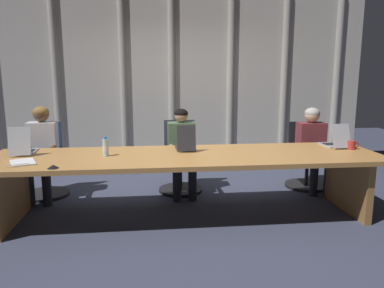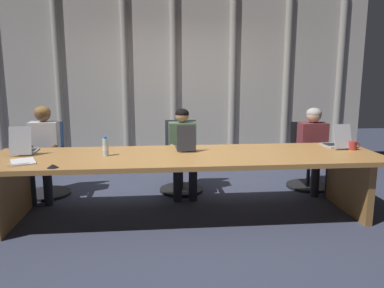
# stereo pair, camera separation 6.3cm
# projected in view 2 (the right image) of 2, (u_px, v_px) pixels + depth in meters

# --- Properties ---
(ground_plane) EXTENTS (12.80, 12.80, 0.00)m
(ground_plane) POSITION_uv_depth(u_px,v_px,m) (188.00, 216.00, 4.27)
(ground_plane) COLOR #383D51
(conference_table) EXTENTS (4.31, 1.12, 0.73)m
(conference_table) POSITION_uv_depth(u_px,v_px,m) (187.00, 166.00, 4.16)
(conference_table) COLOR #B77F42
(conference_table) RESTS_ON ground_plane
(curtain_backdrop) EXTENTS (6.40, 0.17, 2.93)m
(curtain_backdrop) POSITION_uv_depth(u_px,v_px,m) (176.00, 82.00, 6.16)
(curtain_backdrop) COLOR beige
(curtain_backdrop) RESTS_ON ground_plane
(laptop_left_end) EXTENTS (0.26, 0.43, 0.32)m
(laptop_left_end) POSITION_uv_depth(u_px,v_px,m) (24.00, 148.00, 4.19)
(laptop_left_end) COLOR #A8ADB7
(laptop_left_end) RESTS_ON conference_table
(laptop_left_mid) EXTENTS (0.23, 0.38, 0.31)m
(laptop_left_mid) POSITION_uv_depth(u_px,v_px,m) (186.00, 145.00, 4.37)
(laptop_left_mid) COLOR #2D2D33
(laptop_left_mid) RESTS_ON conference_table
(laptop_center) EXTENTS (0.24, 0.41, 0.30)m
(laptop_center) POSITION_uv_depth(u_px,v_px,m) (336.00, 143.00, 4.54)
(laptop_center) COLOR #A8ADB7
(laptop_center) RESTS_ON conference_table
(office_chair_left_end) EXTENTS (0.60, 0.60, 0.96)m
(office_chair_left_end) POSITION_uv_depth(u_px,v_px,m) (47.00, 168.00, 5.01)
(office_chair_left_end) COLOR navy
(office_chair_left_end) RESTS_ON ground_plane
(office_chair_left_mid) EXTENTS (0.60, 0.60, 0.97)m
(office_chair_left_mid) POSITION_uv_depth(u_px,v_px,m) (181.00, 165.00, 5.18)
(office_chair_left_mid) COLOR #2D2D38
(office_chair_left_mid) RESTS_ON ground_plane
(office_chair_center) EXTENTS (0.60, 0.60, 0.92)m
(office_chair_center) POSITION_uv_depth(u_px,v_px,m) (308.00, 163.00, 5.35)
(office_chair_center) COLOR black
(office_chair_center) RESTS_ON ground_plane
(person_left_end) EXTENTS (0.38, 0.55, 1.20)m
(person_left_end) POSITION_uv_depth(u_px,v_px,m) (43.00, 147.00, 4.80)
(person_left_end) COLOR silver
(person_left_end) RESTS_ON ground_plane
(person_left_mid) EXTENTS (0.38, 0.55, 1.15)m
(person_left_mid) POSITION_uv_depth(u_px,v_px,m) (183.00, 147.00, 4.97)
(person_left_mid) COLOR #4C6B4C
(person_left_mid) RESTS_ON ground_plane
(person_center) EXTENTS (0.39, 0.55, 1.15)m
(person_center) POSITION_uv_depth(u_px,v_px,m) (315.00, 144.00, 5.14)
(person_center) COLOR brown
(person_center) RESTS_ON ground_plane
(water_bottle_primary) EXTENTS (0.07, 0.07, 0.21)m
(water_bottle_primary) POSITION_uv_depth(u_px,v_px,m) (106.00, 147.00, 4.05)
(water_bottle_primary) COLOR silver
(water_bottle_primary) RESTS_ON conference_table
(coffee_mug_near) EXTENTS (0.14, 0.10, 0.10)m
(coffee_mug_near) POSITION_uv_depth(u_px,v_px,m) (353.00, 145.00, 4.39)
(coffee_mug_near) COLOR #B2332D
(coffee_mug_near) RESTS_ON conference_table
(conference_mic_left_side) EXTENTS (0.11, 0.11, 0.03)m
(conference_mic_left_side) POSITION_uv_depth(u_px,v_px,m) (53.00, 166.00, 3.56)
(conference_mic_left_side) COLOR black
(conference_mic_left_side) RESTS_ON conference_table
(spiral_notepad) EXTENTS (0.32, 0.37, 0.03)m
(spiral_notepad) POSITION_uv_depth(u_px,v_px,m) (23.00, 162.00, 3.76)
(spiral_notepad) COLOR silver
(spiral_notepad) RESTS_ON conference_table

